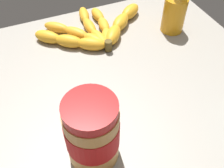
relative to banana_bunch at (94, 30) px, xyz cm
name	(u,v)px	position (x,y,z in cm)	size (l,w,h in cm)	color
ground_plane	(126,106)	(2.06, 26.32, -3.36)	(77.69, 79.77, 3.40)	gray
banana_bunch	(94,30)	(0.00, 0.00, 0.00)	(34.99, 22.20, 3.80)	gold
peanut_butter_jar	(92,132)	(13.23, 35.60, 5.64)	(9.74, 9.74, 14.88)	#BF8442
honey_bottle	(175,10)	(-21.85, 6.69, 4.92)	(6.51, 6.51, 14.59)	orange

